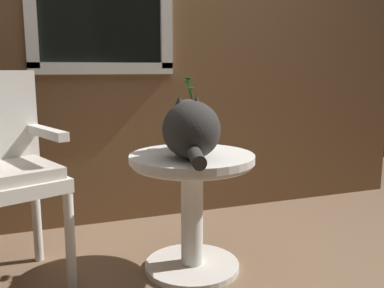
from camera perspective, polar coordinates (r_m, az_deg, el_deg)
ground_plane at (r=2.12m, az=-0.96°, el=-17.37°), size 6.00×6.00×0.00m
back_wall at (r=2.73m, az=-7.39°, el=16.91°), size 4.00×0.07×2.60m
wicker_side_table at (r=2.04m, az=0.00°, el=-6.46°), size 0.60×0.60×0.58m
cat at (r=1.90m, az=-0.14°, el=2.18°), size 0.33×0.59×0.27m
pewter_vase_with_ivy at (r=2.13m, az=0.28°, el=2.21°), size 0.15×0.15×0.36m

